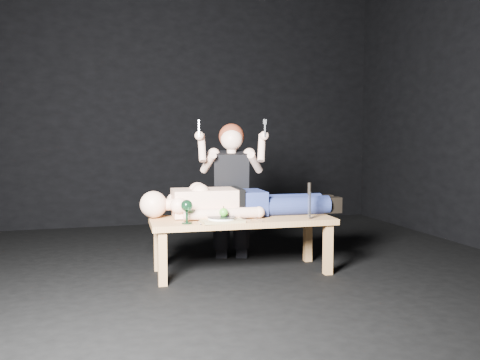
% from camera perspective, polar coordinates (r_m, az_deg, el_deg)
% --- Properties ---
extents(ground, '(5.00, 5.00, 0.00)m').
position_cam_1_polar(ground, '(4.11, 0.07, -10.54)').
color(ground, black).
rests_on(ground, ground).
extents(back_wall, '(5.00, 0.00, 5.00)m').
position_cam_1_polar(back_wall, '(6.42, -6.12, 8.47)').
color(back_wall, black).
rests_on(back_wall, ground).
extents(table, '(1.48, 0.60, 0.45)m').
position_cam_1_polar(table, '(4.06, 0.19, -7.45)').
color(table, tan).
rests_on(table, ground).
extents(lying_man, '(1.54, 0.52, 0.28)m').
position_cam_1_polar(lying_man, '(4.14, 0.39, -2.14)').
color(lying_man, beige).
rests_on(lying_man, table).
extents(kneeling_woman, '(0.83, 0.88, 1.25)m').
position_cam_1_polar(kneeling_woman, '(4.48, -0.99, -1.12)').
color(kneeling_woman, black).
rests_on(kneeling_woman, ground).
extents(serving_tray, '(0.32, 0.23, 0.02)m').
position_cam_1_polar(serving_tray, '(3.83, -2.12, -4.65)').
color(serving_tray, tan).
rests_on(serving_tray, table).
extents(plate, '(0.21, 0.21, 0.02)m').
position_cam_1_polar(plate, '(3.82, -2.12, -4.39)').
color(plate, white).
rests_on(plate, serving_tray).
extents(apple, '(0.07, 0.07, 0.07)m').
position_cam_1_polar(apple, '(3.83, -1.89, -3.73)').
color(apple, '#37931C').
rests_on(apple, plate).
extents(goblet, '(0.09, 0.09, 0.18)m').
position_cam_1_polar(goblet, '(3.75, -6.11, -3.63)').
color(goblet, black).
rests_on(goblet, table).
extents(fork_flat, '(0.02, 0.16, 0.01)m').
position_cam_1_polar(fork_flat, '(3.76, -4.67, -4.92)').
color(fork_flat, '#B2B2B7').
rests_on(fork_flat, table).
extents(knife_flat, '(0.03, 0.16, 0.01)m').
position_cam_1_polar(knife_flat, '(3.89, 2.18, -4.58)').
color(knife_flat, '#B2B2B7').
rests_on(knife_flat, table).
extents(spoon_flat, '(0.10, 0.13, 0.01)m').
position_cam_1_polar(spoon_flat, '(3.93, 0.43, -4.49)').
color(spoon_flat, '#B2B2B7').
rests_on(spoon_flat, table).
extents(carving_knife, '(0.04, 0.04, 0.29)m').
position_cam_1_polar(carving_knife, '(3.97, 7.94, -2.37)').
color(carving_knife, '#B2B2B7').
rests_on(carving_knife, table).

